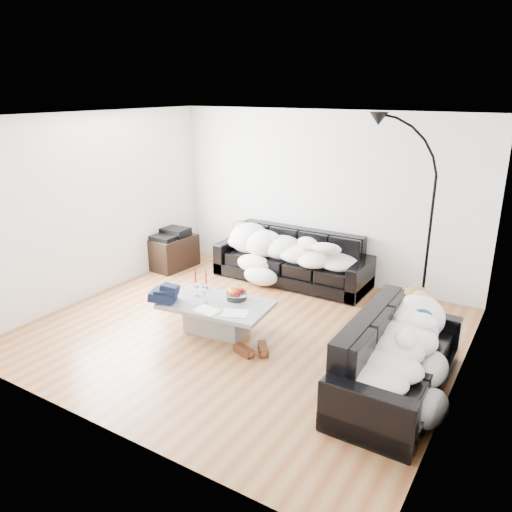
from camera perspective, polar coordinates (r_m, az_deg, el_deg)
The scene contains 24 objects.
ground at distance 6.35m, azimuth -1.43°, elevation -8.47°, with size 5.00×5.00×0.00m, color brown.
wall_back at distance 7.80m, azimuth 7.57°, elevation 6.71°, with size 5.00×0.02×2.60m, color silver.
wall_left at distance 7.49m, azimuth -17.86°, elevation 5.48°, with size 0.02×4.50×2.60m, color silver.
wall_right at distance 5.02m, azimuth 23.14°, elevation -1.39°, with size 0.02×4.50×2.60m, color silver.
ceiling at distance 5.65m, azimuth -1.65°, elevation 15.68°, with size 5.00×5.00×0.00m, color white.
sofa_back at distance 7.76m, azimuth 4.10°, elevation -0.17°, with size 2.42×0.84×0.79m, color black.
sofa_right at distance 5.17m, azimuth 16.01°, elevation -10.97°, with size 1.96×0.84×0.80m, color black.
sleeper_back at distance 7.64m, azimuth 3.97°, elevation 1.35°, with size 2.05×0.71×0.41m, color white, non-canonical shape.
sleeper_right at distance 5.07m, azimuth 16.24°, elevation -8.73°, with size 1.68×0.71×0.41m, color white, non-canonical shape.
teal_cushion at distance 5.58m, azimuth 17.47°, elevation -5.18°, with size 0.36×0.30×0.20m, color #0A464A.
coffee_table at distance 6.26m, azimuth -4.51°, elevation -6.95°, with size 1.32×0.77×0.39m, color #939699.
fruit_bowl at distance 6.23m, azimuth -2.24°, elevation -4.30°, with size 0.26×0.26×0.16m, color white.
wine_glass_a at distance 6.36m, azimuth -5.94°, elevation -3.85°, with size 0.07×0.07×0.16m, color white.
wine_glass_b at distance 6.35m, azimuth -6.71°, elevation -3.82°, with size 0.08×0.08×0.18m, color white.
wine_glass_c at distance 6.16m, azimuth -5.79°, elevation -4.54°, with size 0.08×0.08×0.18m, color white.
candle_left at distance 6.62m, azimuth -6.94°, elevation -2.52°, with size 0.05×0.05×0.26m, color maroon.
candle_right at distance 6.56m, azimuth -5.73°, elevation -2.73°, with size 0.05×0.05×0.25m, color maroon.
newspaper_a at distance 5.88m, azimuth -2.39°, elevation -6.52°, with size 0.30×0.23×0.01m, color silver.
newspaper_b at distance 5.97m, azimuth -5.61°, elevation -6.18°, with size 0.30×0.21×0.01m, color silver.
navy_jacket at distance 6.22m, azimuth -10.36°, elevation -3.79°, with size 0.33×0.28×0.17m, color black, non-canonical shape.
shoes at distance 5.81m, azimuth -0.38°, elevation -10.63°, with size 0.46×0.33×0.10m, color #472311, non-canonical shape.
av_cabinet at distance 8.52m, azimuth -9.50°, elevation 0.44°, with size 0.53×0.77×0.53m, color black.
stereo at distance 8.42m, azimuth -9.62°, elevation 2.58°, with size 0.44×0.34×0.13m, color black.
floor_lamp at distance 6.79m, azimuth 19.24°, elevation 2.67°, with size 0.83×0.33×2.29m, color black, non-canonical shape.
Camera 1 is at (3.09, -4.73, 2.89)m, focal length 35.00 mm.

